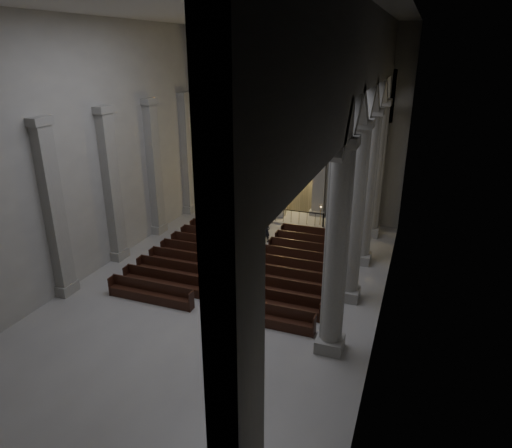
{
  "coord_description": "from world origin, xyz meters",
  "views": [
    {
      "loc": [
        7.87,
        -16.9,
        10.56
      ],
      "look_at": [
        0.52,
        3.0,
        2.41
      ],
      "focal_mm": 32.0,
      "sensor_mm": 36.0,
      "label": 1
    }
  ],
  "objects_px": {
    "candle_stand_right": "(320,221)",
    "pews": "(244,263)",
    "altar": "(273,208)",
    "worshipper": "(266,231)",
    "altar_rail": "(283,214)",
    "candle_stand_left": "(237,213)"
  },
  "relations": [
    {
      "from": "candle_stand_right",
      "to": "pews",
      "type": "bearing_deg",
      "value": -108.25
    },
    {
      "from": "altar",
      "to": "worshipper",
      "type": "relative_size",
      "value": 1.41
    },
    {
      "from": "candle_stand_right",
      "to": "altar_rail",
      "type": "bearing_deg",
      "value": -173.03
    },
    {
      "from": "altar_rail",
      "to": "pews",
      "type": "xyz_separation_m",
      "value": [
        -0.0,
        -6.82,
        -0.39
      ]
    },
    {
      "from": "altar_rail",
      "to": "worshipper",
      "type": "xyz_separation_m",
      "value": [
        -0.08,
        -3.1,
        -0.03
      ]
    },
    {
      "from": "candle_stand_left",
      "to": "candle_stand_right",
      "type": "distance_m",
      "value": 5.52
    },
    {
      "from": "altar_rail",
      "to": "candle_stand_right",
      "type": "relative_size",
      "value": 3.86
    },
    {
      "from": "pews",
      "to": "altar_rail",
      "type": "bearing_deg",
      "value": 90.0
    },
    {
      "from": "altar_rail",
      "to": "candle_stand_left",
      "type": "distance_m",
      "value": 3.19
    },
    {
      "from": "altar_rail",
      "to": "worshipper",
      "type": "distance_m",
      "value": 3.1
    },
    {
      "from": "altar_rail",
      "to": "worshipper",
      "type": "height_order",
      "value": "worshipper"
    },
    {
      "from": "candle_stand_right",
      "to": "candle_stand_left",
      "type": "bearing_deg",
      "value": -176.04
    },
    {
      "from": "altar",
      "to": "candle_stand_right",
      "type": "relative_size",
      "value": 1.35
    },
    {
      "from": "worshipper",
      "to": "candle_stand_left",
      "type": "bearing_deg",
      "value": 155.57
    },
    {
      "from": "altar",
      "to": "pews",
      "type": "bearing_deg",
      "value": -82.32
    },
    {
      "from": "altar",
      "to": "altar_rail",
      "type": "height_order",
      "value": "altar"
    },
    {
      "from": "candle_stand_left",
      "to": "candle_stand_right",
      "type": "relative_size",
      "value": 0.97
    },
    {
      "from": "pews",
      "to": "worshipper",
      "type": "xyz_separation_m",
      "value": [
        -0.08,
        3.71,
        0.36
      ]
    },
    {
      "from": "altar_rail",
      "to": "altar",
      "type": "bearing_deg",
      "value": 134.04
    },
    {
      "from": "pews",
      "to": "candle_stand_right",
      "type": "bearing_deg",
      "value": 71.75
    },
    {
      "from": "candle_stand_left",
      "to": "altar_rail",
      "type": "bearing_deg",
      "value": 1.71
    },
    {
      "from": "pews",
      "to": "worshipper",
      "type": "height_order",
      "value": "worshipper"
    }
  ]
}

